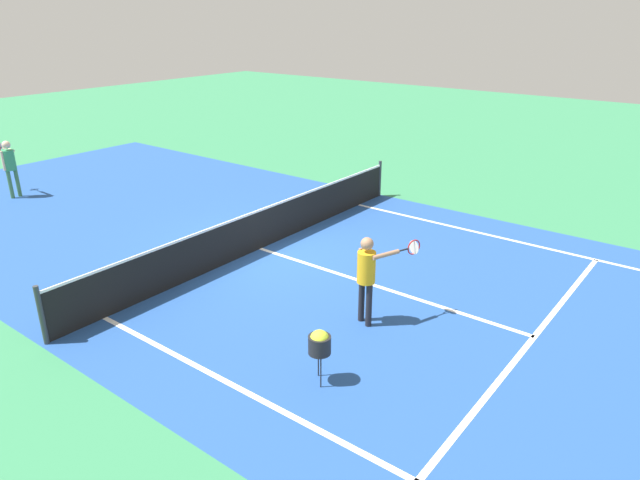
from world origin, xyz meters
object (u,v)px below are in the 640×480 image
player_near (368,271)px  ball_hopper (320,343)px  net (259,229)px  player_far (9,162)px

player_near → ball_hopper: bearing=-167.6°
net → player_far: player_far is taller
player_near → ball_hopper: (-1.89, -0.41, -0.34)m
player_near → ball_hopper: player_near is taller
net → player_near: player_near is taller
player_near → player_far: size_ratio=0.97×
player_near → player_far: player_far is taller
player_far → ball_hopper: player_far is taller
ball_hopper → player_near: bearing=12.4°
player_near → net: bearing=70.7°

